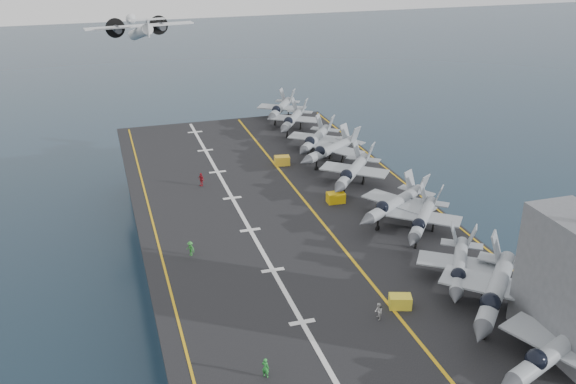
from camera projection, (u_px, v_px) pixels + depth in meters
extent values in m
plane|color=#142135|center=(297.00, 296.00, 82.89)|extent=(500.00, 500.00, 0.00)
cube|color=#56595E|center=(297.00, 262.00, 80.92)|extent=(36.00, 90.00, 10.00)
cube|color=black|center=(298.00, 225.00, 78.87)|extent=(38.00, 92.00, 0.40)
cube|color=gold|center=(321.00, 220.00, 79.59)|extent=(0.35, 90.00, 0.02)
cube|color=silver|center=(250.00, 230.00, 77.16)|extent=(0.50, 90.00, 0.02)
cube|color=gold|center=(158.00, 242.00, 74.19)|extent=(0.25, 90.00, 0.02)
cube|color=gold|center=(432.00, 205.00, 83.77)|extent=(0.25, 90.00, 0.02)
imported|color=#268C33|center=(265.00, 368.00, 52.22)|extent=(1.28, 1.28, 1.81)
imported|color=#2A802D|center=(190.00, 249.00, 71.09)|extent=(1.18, 1.22, 1.70)
imported|color=maroon|center=(201.00, 179.00, 89.55)|extent=(1.26, 1.39, 1.93)
imported|color=silver|center=(379.00, 311.00, 59.77)|extent=(0.83, 1.11, 1.70)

